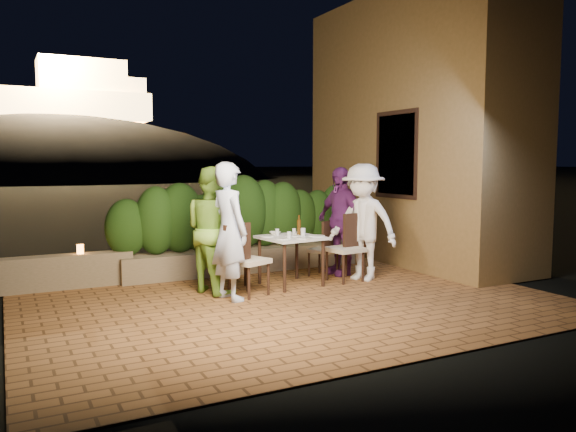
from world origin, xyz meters
TOP-DOWN VIEW (x-y plane):
  - ground at (0.00, 0.00)m, footprint 400.00×400.00m
  - terrace_floor at (0.00, 0.50)m, footprint 7.00×6.00m
  - building_wall at (3.60, 2.00)m, footprint 1.60×5.00m
  - window_pane at (2.82, 1.50)m, footprint 0.08×1.00m
  - window_frame at (2.81, 1.50)m, footprint 0.06×1.15m
  - planter at (0.20, 2.30)m, footprint 4.20×0.55m
  - hedge at (0.20, 2.30)m, footprint 4.00×0.70m
  - parapet at (-2.80, 2.30)m, footprint 2.20×0.30m
  - hill at (2.00, 60.00)m, footprint 52.00×40.00m
  - fortress at (2.00, 60.00)m, footprint 26.00×8.00m
  - dining_table at (0.41, 0.96)m, footprint 0.93×0.93m
  - plate_nw at (0.17, 0.73)m, footprint 0.21×0.21m
  - plate_sw at (0.08, 1.11)m, footprint 0.24×0.24m
  - plate_ne at (0.75, 0.77)m, footprint 0.25×0.25m
  - plate_se at (0.66, 1.20)m, footprint 0.22×0.22m
  - plate_centre at (0.44, 0.97)m, footprint 0.24×0.24m
  - plate_front at (0.47, 0.65)m, footprint 0.23×0.23m
  - glass_nw at (0.29, 0.78)m, footprint 0.06×0.06m
  - glass_sw at (0.28, 1.15)m, footprint 0.06×0.06m
  - glass_ne at (0.59, 0.91)m, footprint 0.07×0.07m
  - glass_se at (0.55, 1.12)m, footprint 0.06×0.06m
  - beer_bottle at (0.58, 1.02)m, footprint 0.06×0.06m
  - bowl at (0.29, 1.27)m, footprint 0.22×0.22m
  - chair_left_front at (-0.42, 0.65)m, footprint 0.62×0.62m
  - chair_left_back at (-0.46, 1.11)m, footprint 0.59×0.59m
  - chair_right_front at (1.31, 0.85)m, footprint 0.55×0.55m
  - chair_right_back at (1.21, 1.34)m, footprint 0.57×0.57m
  - diner_blue at (-0.74, 0.55)m, footprint 0.58×0.76m
  - diner_green at (-0.79, 1.07)m, footprint 0.92×1.05m
  - diner_white at (1.61, 0.79)m, footprint 1.12×1.37m
  - diner_purple at (1.53, 1.33)m, footprint 0.59×1.10m
  - parapet_lamp at (-2.44, 2.30)m, footprint 0.10×0.10m

SIDE VIEW (x-z plane):
  - hill at x=2.00m, z-range -15.00..7.00m
  - terrace_floor at x=0.00m, z-range -0.15..0.00m
  - ground at x=0.00m, z-range -0.02..-0.02m
  - planter at x=0.20m, z-range 0.00..0.40m
  - parapet at x=-2.80m, z-range 0.00..0.50m
  - dining_table at x=0.41m, z-range 0.00..0.75m
  - chair_right_back at x=1.21m, z-range 0.00..0.90m
  - chair_left_back at x=-0.46m, z-range 0.00..1.01m
  - chair_left_front at x=-0.42m, z-range 0.00..1.03m
  - chair_right_front at x=1.31m, z-range 0.00..1.06m
  - parapet_lamp at x=-2.44m, z-range 0.50..0.64m
  - plate_nw at x=0.17m, z-range 0.75..0.76m
  - plate_se at x=0.66m, z-range 0.75..0.76m
  - plate_front at x=0.47m, z-range 0.75..0.76m
  - plate_centre at x=0.44m, z-range 0.75..0.76m
  - plate_sw at x=0.08m, z-range 0.75..0.76m
  - plate_ne at x=0.75m, z-range 0.75..0.76m
  - bowl at x=0.29m, z-range 0.75..0.79m
  - glass_se at x=0.55m, z-range 0.75..0.85m
  - glass_nw at x=0.29m, z-range 0.75..0.85m
  - glass_sw at x=0.28m, z-range 0.75..0.85m
  - glass_ne at x=0.59m, z-range 0.75..0.87m
  - diner_purple at x=1.53m, z-range 0.00..1.79m
  - diner_green at x=-0.79m, z-range 0.00..1.81m
  - beer_bottle at x=0.58m, z-range 0.75..1.06m
  - diner_white at x=1.61m, z-range 0.00..1.84m
  - diner_blue at x=-0.74m, z-range 0.00..1.87m
  - hedge at x=0.20m, z-range 0.40..1.50m
  - window_pane at x=2.82m, z-range 1.30..2.70m
  - window_frame at x=2.81m, z-range 1.23..2.77m
  - building_wall at x=3.60m, z-range 0.00..5.00m
  - fortress at x=2.00m, z-range 6.50..14.50m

